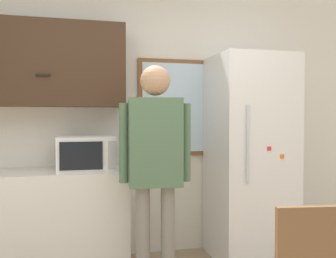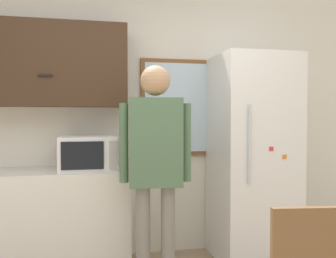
% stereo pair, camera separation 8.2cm
% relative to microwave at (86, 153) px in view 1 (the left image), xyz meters
% --- Properties ---
extents(back_wall, '(6.00, 0.06, 2.70)m').
position_rel_microwave_xyz_m(back_wall, '(0.40, 0.37, 0.31)').
color(back_wall, silver).
rests_on(back_wall, ground_plane).
extents(microwave, '(0.49, 0.41, 0.29)m').
position_rel_microwave_xyz_m(microwave, '(0.00, 0.00, 0.00)').
color(microwave, white).
rests_on(microwave, counter).
extents(person, '(0.55, 0.26, 1.75)m').
position_rel_microwave_xyz_m(person, '(0.51, -0.48, 0.03)').
color(person, gray).
rests_on(person, ground_plane).
extents(refrigerator, '(0.72, 0.71, 1.93)m').
position_rel_microwave_xyz_m(refrigerator, '(1.54, -0.01, -0.07)').
color(refrigerator, white).
rests_on(refrigerator, ground_plane).
extents(window, '(0.71, 0.05, 0.96)m').
position_rel_microwave_xyz_m(window, '(0.87, 0.33, 0.41)').
color(window, brown).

